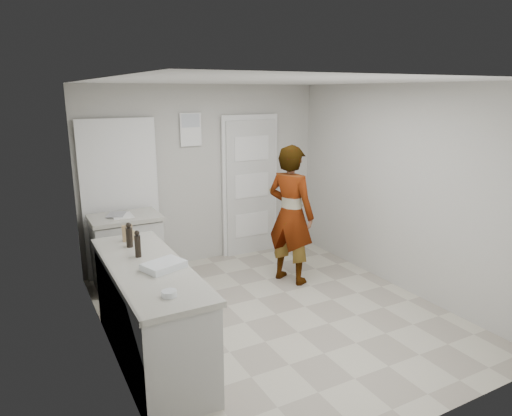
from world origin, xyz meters
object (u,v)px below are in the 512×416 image
cake_mix_box (127,233)px  spice_jar (132,235)px  egg_bowl (169,294)px  person (291,215)px  oil_cruet_b (138,244)px  oil_cruet_a (129,235)px  baking_dish (164,266)px

cake_mix_box → spice_jar: size_ratio=1.88×
spice_jar → egg_bowl: 1.49m
person → spice_jar: (-2.03, -0.15, 0.08)m
cake_mix_box → oil_cruet_b: oil_cruet_b is taller
person → egg_bowl: person is taller
person → oil_cruet_b: 2.22m
oil_cruet_b → person: bearing=18.2°
person → egg_bowl: size_ratio=15.46×
cake_mix_box → spice_jar: bearing=40.4°
person → cake_mix_box: (-2.08, -0.19, 0.12)m
oil_cruet_a → egg_bowl: 1.26m
oil_cruet_a → oil_cruet_b: bearing=-89.3°
person → baking_dish: bearing=94.0°
person → cake_mix_box: person is taller
oil_cruet_b → egg_bowl: (-0.01, -0.94, -0.10)m
oil_cruet_a → oil_cruet_b: (0.00, -0.31, 0.00)m
baking_dish → oil_cruet_a: bearing=99.9°
cake_mix_box → oil_cruet_b: (-0.02, -0.51, 0.04)m
person → baking_dish: 2.26m
spice_jar → baking_dish: (0.04, -0.94, -0.02)m
person → egg_bowl: bearing=103.0°
spice_jar → oil_cruet_b: bearing=-98.2°
oil_cruet_b → spice_jar: bearing=81.8°
cake_mix_box → spice_jar: (0.06, 0.04, -0.04)m
oil_cruet_a → oil_cruet_b: size_ratio=0.98×
oil_cruet_b → oil_cruet_a: bearing=90.7°
person → oil_cruet_a: bearing=75.5°
baking_dish → cake_mix_box: bearing=96.2°
cake_mix_box → oil_cruet_a: oil_cruet_a is taller
oil_cruet_a → baking_dish: size_ratio=0.63×
person → baking_dish: person is taller
cake_mix_box → egg_bowl: size_ratio=1.46×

